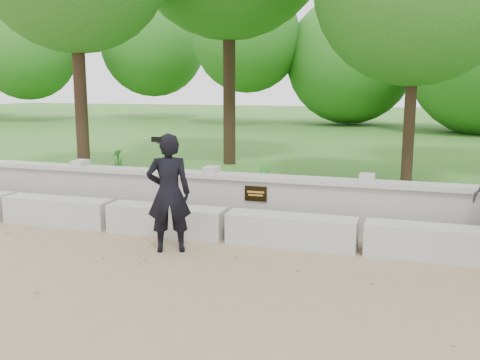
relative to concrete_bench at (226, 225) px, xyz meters
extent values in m
plane|color=#8B7855|center=(0.00, -1.90, -0.22)|extent=(80.00, 80.00, 0.00)
cube|color=#346619|center=(0.00, 12.10, -0.10)|extent=(40.00, 22.00, 0.25)
cube|color=#A9A69F|center=(-3.00, 0.00, 0.00)|extent=(1.90, 0.45, 0.45)
cube|color=#A9A69F|center=(-1.00, 0.00, 0.00)|extent=(1.90, 0.45, 0.45)
cube|color=#A9A69F|center=(1.00, 0.00, 0.00)|extent=(1.90, 0.45, 0.45)
cube|color=#A9A69F|center=(3.00, 0.00, 0.00)|extent=(1.90, 0.45, 0.45)
cube|color=#9F9C96|center=(0.00, 0.70, 0.18)|extent=(12.50, 0.25, 0.82)
cube|color=#A9A69F|center=(0.00, 0.70, 0.64)|extent=(12.50, 0.35, 0.08)
cube|color=black|center=(0.30, 0.56, 0.40)|extent=(0.36, 0.02, 0.24)
imported|color=black|center=(-0.58, -0.78, 0.61)|extent=(0.72, 0.61, 1.68)
cube|color=black|center=(-0.58, -1.12, 1.40)|extent=(0.14, 0.07, 0.07)
cylinder|color=#382619|center=(-3.94, 2.20, 1.95)|extent=(0.26, 0.26, 3.86)
cylinder|color=#382619|center=(-1.95, 5.88, 2.38)|extent=(0.32, 0.32, 4.72)
cylinder|color=#382619|center=(2.56, 3.24, 1.61)|extent=(0.21, 0.21, 3.18)
imported|color=#2B7A29|center=(-1.95, 2.68, 0.30)|extent=(0.34, 0.29, 0.55)
imported|color=#2B7A29|center=(-0.07, 2.44, 0.29)|extent=(0.37, 0.37, 0.53)
imported|color=#2B7A29|center=(-3.74, 3.24, 0.35)|extent=(0.49, 0.49, 0.65)
camera|label=1|loc=(2.58, -7.42, 2.11)|focal=40.00mm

